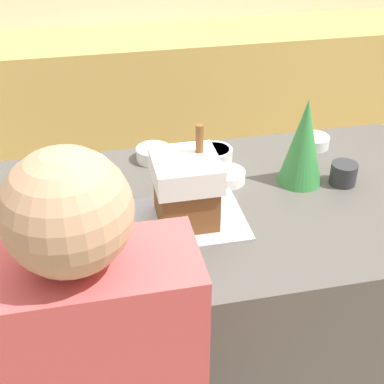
% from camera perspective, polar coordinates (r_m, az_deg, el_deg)
% --- Properties ---
extents(back_cabinet_block, '(6.00, 0.60, 0.91)m').
position_cam_1_polar(back_cabinet_block, '(3.66, -5.88, 9.35)').
color(back_cabinet_block, tan).
rests_on(back_cabinet_block, ground_plane).
extents(kitchen_island, '(1.77, 0.89, 0.92)m').
position_cam_1_polar(kitchen_island, '(2.05, 0.93, -12.17)').
color(kitchen_island, '#514C47').
rests_on(kitchen_island, ground_plane).
extents(baking_tray, '(0.37, 0.29, 0.01)m').
position_cam_1_polar(baking_tray, '(1.68, -0.62, -2.96)').
color(baking_tray, '#B2B2BC').
rests_on(baking_tray, kitchen_island).
extents(gingerbread_house, '(0.20, 0.20, 0.31)m').
position_cam_1_polar(gingerbread_house, '(1.62, -0.64, 0.47)').
color(gingerbread_house, brown).
rests_on(gingerbread_house, baking_tray).
extents(decorative_tree, '(0.15, 0.15, 0.31)m').
position_cam_1_polar(decorative_tree, '(1.85, 11.82, 5.23)').
color(decorative_tree, '#33843D').
rests_on(decorative_tree, kitchen_island).
extents(candy_bowl_behind_tray, '(0.09, 0.09, 0.05)m').
position_cam_1_polar(candy_bowl_behind_tray, '(1.71, -17.78, -3.04)').
color(candy_bowl_behind_tray, silver).
rests_on(candy_bowl_behind_tray, kitchen_island).
extents(candy_bowl_far_right, '(0.13, 0.13, 0.04)m').
position_cam_1_polar(candy_bowl_far_right, '(1.88, 3.76, 1.74)').
color(candy_bowl_far_right, white).
rests_on(candy_bowl_far_right, kitchen_island).
extents(candy_bowl_front_corner, '(0.13, 0.13, 0.05)m').
position_cam_1_polar(candy_bowl_front_corner, '(1.97, -14.26, 2.52)').
color(candy_bowl_front_corner, white).
rests_on(candy_bowl_front_corner, kitchen_island).
extents(candy_bowl_near_tray_left, '(0.13, 0.13, 0.04)m').
position_cam_1_polar(candy_bowl_near_tray_left, '(2.01, 2.45, 4.16)').
color(candy_bowl_near_tray_left, silver).
rests_on(candy_bowl_near_tray_left, kitchen_island).
extents(candy_bowl_beside_tree, '(0.13, 0.13, 0.05)m').
position_cam_1_polar(candy_bowl_beside_tree, '(2.01, -4.15, 4.16)').
color(candy_bowl_beside_tree, white).
rests_on(candy_bowl_beside_tree, kitchen_island).
extents(candy_bowl_far_left, '(0.12, 0.12, 0.04)m').
position_cam_1_polar(candy_bowl_far_left, '(2.15, 12.89, 5.33)').
color(candy_bowl_far_left, silver).
rests_on(candy_bowl_far_left, kitchen_island).
extents(mug, '(0.09, 0.09, 0.08)m').
position_cam_1_polar(mug, '(1.93, 15.85, 1.90)').
color(mug, '#2D2D33').
rests_on(mug, kitchen_island).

